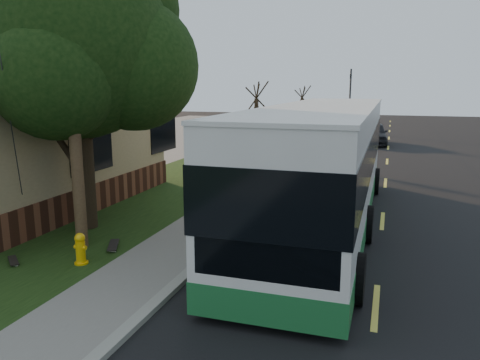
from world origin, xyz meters
name	(u,v)px	position (x,y,z in m)	size (l,w,h in m)	color
ground	(184,280)	(0.00, 0.00, 0.00)	(120.00, 120.00, 0.00)	black
road	(385,193)	(4.00, 10.00, 0.01)	(8.00, 80.00, 0.01)	black
curb	(284,185)	(0.00, 10.00, 0.06)	(0.25, 80.00, 0.12)	gray
sidewalk	(261,184)	(-1.00, 10.00, 0.04)	(2.00, 80.00, 0.08)	slate
grass_verge	(185,179)	(-4.50, 10.00, 0.04)	(5.00, 80.00, 0.07)	black
building_lot	(5,167)	(-14.50, 10.00, 0.02)	(15.00, 80.00, 0.04)	slate
fire_hydrant	(80,249)	(-2.60, 0.00, 0.43)	(0.32, 0.32, 0.74)	yellow
utility_pole	(69,64)	(-3.31, 0.99, 4.63)	(2.86, 3.21, 9.07)	#473321
leafy_tree	(80,47)	(-4.17, 2.65, 5.17)	(6.30, 6.00, 7.80)	black
bare_tree_near	(256,119)	(-3.50, 18.00, 2.15)	(1.38, 1.21, 4.31)	black
bare_tree_far	(302,111)	(-3.00, 30.00, 2.00)	(1.38, 1.21, 4.03)	black
traffic_signal	(350,96)	(0.50, 34.00, 3.16)	(0.18, 0.22, 5.50)	#2D2D30
transit_bus	(323,163)	(2.24, 4.88, 1.91)	(3.06, 13.26, 3.58)	silver
skateboard_main	(113,245)	(-2.50, 1.17, 0.13)	(0.61, 0.91, 0.08)	black
skateboard_spare	(13,261)	(-4.15, -0.44, 0.12)	(0.65, 0.60, 0.07)	black
dumpster	(81,167)	(-8.47, 8.06, 0.68)	(1.54, 1.27, 1.28)	black
distant_car	(373,133)	(2.94, 25.63, 0.78)	(1.85, 4.59, 1.56)	black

